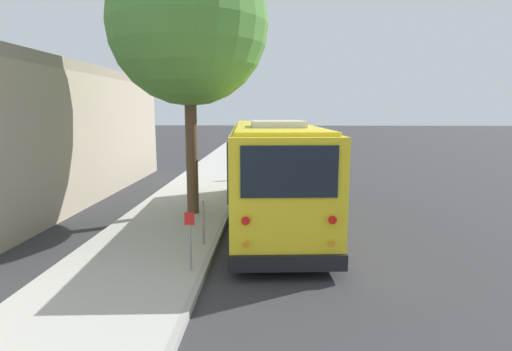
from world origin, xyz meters
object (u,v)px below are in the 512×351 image
parked_sedan_silver (268,143)px  sign_post_far (203,223)px  street_tree (189,15)px  parked_sedan_gray (266,150)px  parked_sedan_white (267,162)px  shuttle_bus (273,168)px  sign_post_near (190,241)px  fire_hydrant (232,172)px

parked_sedan_silver → sign_post_far: same height
street_tree → sign_post_far: 6.90m
parked_sedan_gray → parked_sedan_silver: parked_sedan_silver is taller
parked_sedan_white → parked_sedan_gray: (7.12, 0.18, 0.01)m
parked_sedan_silver → street_tree: street_tree is taller
shuttle_bus → parked_sedan_white: shuttle_bus is taller
parked_sedan_silver → street_tree: bearing=177.6°
sign_post_near → sign_post_far: (1.69, -0.00, -0.09)m
parked_sedan_silver → sign_post_far: size_ratio=3.60×
parked_sedan_white → fire_hydrant: parked_sedan_white is taller
shuttle_bus → parked_sedan_silver: 23.96m
parked_sedan_gray → parked_sedan_silver: (6.18, -0.05, 0.03)m
sign_post_far → fire_hydrant: size_ratio=1.45×
fire_hydrant → street_tree: bearing=173.3°
sign_post_far → shuttle_bus: bearing=-33.1°
parked_sedan_white → parked_sedan_silver: 13.30m
parked_sedan_white → fire_hydrant: (-3.76, 1.72, -0.03)m
parked_sedan_white → parked_sedan_gray: parked_sedan_gray is taller
parked_sedan_white → sign_post_far: sign_post_far is taller
parked_sedan_gray → parked_sedan_silver: bearing=-2.6°
parked_sedan_gray → sign_post_far: 20.59m
parked_sedan_white → parked_sedan_silver: (13.30, 0.13, 0.04)m
sign_post_near → sign_post_far: sign_post_near is taller
shuttle_bus → parked_sedan_gray: bearing=-2.5°
sign_post_far → fire_hydrant: 9.67m
parked_sedan_white → sign_post_far: size_ratio=3.56×
street_tree → sign_post_near: 7.81m
parked_sedan_white → parked_sedan_gray: size_ratio=0.98×
parked_sedan_white → street_tree: size_ratio=0.44×
parked_sedan_gray → parked_sedan_white: bearing=179.3°
street_tree → fire_hydrant: size_ratio=11.75×
parked_sedan_silver → street_tree: 24.21m
street_tree → fire_hydrant: 8.79m
parked_sedan_white → fire_hydrant: size_ratio=5.17×
parked_sedan_white → parked_sedan_silver: parked_sedan_silver is taller
parked_sedan_gray → sign_post_far: size_ratio=3.65×
fire_hydrant → parked_sedan_silver: bearing=-5.3°
street_tree → sign_post_far: size_ratio=8.08×
parked_sedan_silver → street_tree: (-23.32, 2.32, 6.06)m
shuttle_bus → fire_hydrant: 7.26m
shuttle_bus → sign_post_far: 3.49m
street_tree → parked_sedan_silver: bearing=-5.7°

